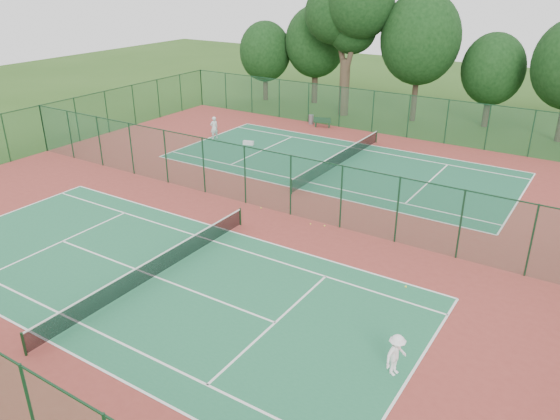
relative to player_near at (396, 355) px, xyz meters
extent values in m
plane|color=#2A4E18|center=(-11.38, 9.25, -0.79)|extent=(120.00, 120.00, 0.00)
cube|color=maroon|center=(-11.38, 9.25, -0.79)|extent=(40.00, 36.00, 0.01)
cube|color=#216945|center=(-11.38, 0.25, -0.78)|extent=(23.77, 10.97, 0.01)
cube|color=#1D5E40|center=(-11.38, 18.25, -0.78)|extent=(23.77, 10.97, 0.01)
cube|color=#1B5335|center=(-11.38, 27.25, 0.96)|extent=(40.00, 0.02, 3.50)
cube|color=#163D23|center=(-11.38, 27.25, 2.67)|extent=(40.00, 0.05, 0.05)
cube|color=#194B27|center=(-31.38, 9.25, 0.96)|extent=(0.02, 36.00, 3.50)
cube|color=#163E1F|center=(-31.38, 9.25, 2.67)|extent=(0.05, 36.00, 0.05)
cube|color=#184A32|center=(-11.38, 9.25, 0.96)|extent=(40.00, 0.02, 3.50)
cube|color=#143820|center=(-11.38, 9.25, 2.67)|extent=(40.00, 0.05, 0.05)
cylinder|color=black|center=(-11.38, -6.15, -0.31)|extent=(0.10, 0.10, 0.97)
cylinder|color=black|center=(-11.38, 6.65, -0.31)|extent=(0.10, 0.10, 0.97)
cube|color=black|center=(-11.38, 0.25, -0.31)|extent=(0.02, 12.80, 0.85)
cube|color=white|center=(-11.38, 0.25, 0.13)|extent=(0.04, 12.80, 0.06)
cylinder|color=#153A1E|center=(-11.38, 11.85, -0.31)|extent=(0.10, 0.10, 0.97)
cylinder|color=#153A1E|center=(-11.38, 24.65, -0.31)|extent=(0.10, 0.10, 0.97)
cube|color=black|center=(-11.38, 18.25, -0.31)|extent=(0.02, 12.80, 0.85)
cube|color=silver|center=(-11.38, 18.25, 0.13)|extent=(0.04, 12.80, 0.06)
imported|color=white|center=(0.00, 0.00, 0.00)|extent=(0.83, 1.12, 1.55)
imported|color=silver|center=(-22.77, 18.56, 0.13)|extent=(0.65, 0.78, 1.81)
cylinder|color=gray|center=(-18.50, 26.77, -0.38)|extent=(0.60, 0.60, 0.81)
cube|color=#13371E|center=(-17.67, 26.15, -0.57)|extent=(0.20, 0.39, 0.44)
cube|color=#13371E|center=(-16.57, 26.54, -0.57)|extent=(0.20, 0.39, 0.44)
cube|color=#13371E|center=(-17.12, 26.34, -0.33)|extent=(1.52, 0.88, 0.05)
cube|color=#13371E|center=(-17.05, 26.16, -0.10)|extent=(1.40, 0.54, 0.44)
cube|color=silver|center=(-19.51, 18.69, -0.63)|extent=(0.87, 0.51, 0.31)
sphere|color=yellow|center=(-8.24, 8.71, -0.75)|extent=(0.07, 0.07, 0.07)
sphere|color=#E8F438|center=(-7.50, 8.92, -0.75)|extent=(0.08, 0.08, 0.08)
sphere|color=#C3E735|center=(-11.69, 9.05, -0.75)|extent=(0.08, 0.08, 0.08)
cylinder|color=#3D2E21|center=(-17.64, 31.35, 1.76)|extent=(0.94, 0.94, 5.12)
cylinder|color=#3D2E21|center=(-18.41, 31.60, 5.60)|extent=(1.73, 0.51, 5.09)
cylinder|color=#3D2E21|center=(-16.88, 31.18, 5.86)|extent=(1.62, 0.48, 5.52)
sphere|color=black|center=(-19.01, 31.60, 8.16)|extent=(5.46, 5.46, 5.46)
sphere|color=black|center=(-16.36, 31.18, 9.01)|extent=(5.80, 5.80, 5.80)
sphere|color=black|center=(-17.47, 32.03, 6.88)|extent=(4.43, 4.43, 4.43)
camera|label=1|loc=(4.64, -14.42, 11.79)|focal=35.00mm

